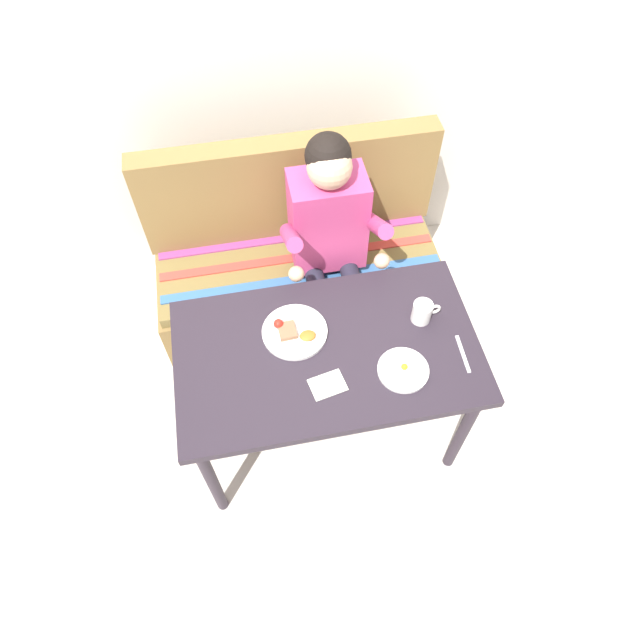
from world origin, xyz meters
The scene contains 10 objects.
ground_plane centered at (0.00, 0.00, 0.00)m, with size 8.00×8.00×0.00m, color beige.
back_wall centered at (0.00, 1.27, 1.30)m, with size 4.40×0.10×2.60m, color silver.
table centered at (0.00, 0.00, 0.65)m, with size 1.20×0.70×0.73m.
couch centered at (0.00, 0.76, 0.33)m, with size 1.44×0.56×1.00m.
person centered at (0.13, 0.59, 0.74)m, with size 0.45×0.61×1.21m.
plate_breakfast centered at (-0.12, 0.10, 0.74)m, with size 0.26×0.26×0.05m.
plate_eggs centered at (0.27, -0.15, 0.74)m, with size 0.20×0.20×0.04m.
coffee_mug centered at (0.40, 0.07, 0.78)m, with size 0.12×0.08×0.09m.
napkin centered at (-0.03, -0.16, 0.73)m, with size 0.13×0.10×0.01m, color silver.
fork centered at (0.52, -0.12, 0.73)m, with size 0.01×0.17×0.01m, color silver.
Camera 1 is at (-0.25, -1.14, 2.62)m, focal length 31.73 mm.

